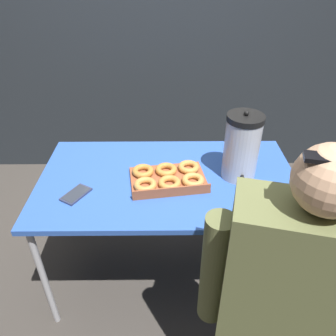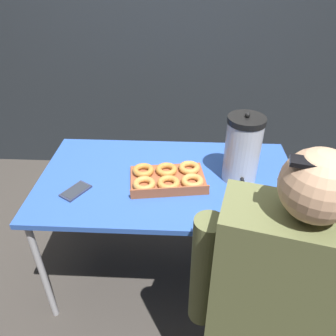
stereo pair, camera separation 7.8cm
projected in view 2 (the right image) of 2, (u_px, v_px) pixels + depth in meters
ground_plane at (168, 270)px, 2.07m from camera, size 12.00×12.00×0.00m
back_wall at (176, 22)px, 2.43m from camera, size 6.00×0.11×2.45m
folding_table at (168, 185)px, 1.70m from camera, size 1.31×0.75×0.72m
donut_box at (168, 178)px, 1.63m from camera, size 0.40×0.31×0.05m
coffee_urn at (243, 149)px, 1.57m from camera, size 0.18×0.20×0.36m
cell_phone at (76, 191)px, 1.57m from camera, size 0.14×0.16×0.01m
person_seated at (275, 318)px, 1.16m from camera, size 0.61×0.34×1.30m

